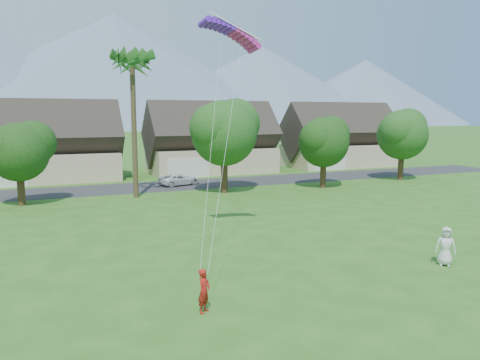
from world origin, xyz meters
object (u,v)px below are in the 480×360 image
kite_flyer (204,291)px  parafoil_kite (232,31)px  watcher (446,246)px  parked_car (180,179)px

kite_flyer → parafoil_kite: (4.50, 8.51, 10.73)m
watcher → parafoil_kite: parafoil_kite is taller
parked_car → watcher: bearing=172.7°
kite_flyer → watcher: bearing=-40.9°
parked_car → parafoil_kite: 24.69m
kite_flyer → parked_car: size_ratio=0.38×
kite_flyer → parked_car: 31.35m
watcher → parked_car: bearing=139.6°
kite_flyer → parafoil_kite: bearing=18.2°
kite_flyer → parked_car: bearing=32.1°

